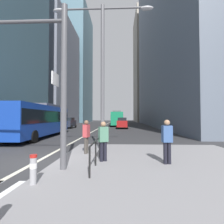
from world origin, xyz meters
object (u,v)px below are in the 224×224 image
object	(u,v)px
city_bus_blue_oncoming	(39,119)
city_bus_red_distant	(115,118)
city_bus_red_receding	(117,118)
pedestrian_far	(167,139)
car_oncoming_mid	(69,123)
bollard_left	(33,168)
pedestrian_walking	(86,135)
car_receding_near	(122,123)
traffic_signal_gantry	(9,60)
car_receding_far	(118,120)
pedestrian_waiting	(103,139)
street_lamp_post	(103,57)

from	to	relation	value
city_bus_blue_oncoming	city_bus_red_distant	xyz separation A→B (m)	(6.56, 39.05, -0.00)
city_bus_red_receding	pedestrian_far	xyz separation A→B (m)	(2.52, -32.52, -0.71)
city_bus_red_distant	car_oncoming_mid	bearing A→B (deg)	-107.80
bollard_left	pedestrian_walking	world-z (taller)	pedestrian_walking
city_bus_blue_oncoming	car_receding_near	distance (m)	16.13
traffic_signal_gantry	pedestrian_walking	size ratio (longest dim) A/B	3.63
city_bus_red_receding	city_bus_red_distant	xyz separation A→B (m)	(-0.72, 16.03, -0.00)
car_oncoming_mid	car_receding_far	size ratio (longest dim) A/B	1.04
car_oncoming_mid	traffic_signal_gantry	size ratio (longest dim) A/B	0.70
car_oncoming_mid	pedestrian_waiting	xyz separation A→B (m)	(8.60, -23.53, 0.09)
traffic_signal_gantry	city_bus_red_receding	bearing A→B (deg)	84.10
traffic_signal_gantry	bollard_left	distance (m)	4.12
bollard_left	city_bus_red_distant	bearing A→B (deg)	88.81
car_receding_far	traffic_signal_gantry	distance (m)	59.01
city_bus_red_distant	car_receding_far	xyz separation A→B (m)	(0.96, 9.40, -0.85)
city_bus_red_receding	pedestrian_walking	distance (m)	30.76
car_oncoming_mid	traffic_signal_gantry	distance (m)	25.41
pedestrian_waiting	bollard_left	bearing A→B (deg)	-124.25
city_bus_blue_oncoming	car_receding_near	size ratio (longest dim) A/B	2.59
city_bus_red_distant	pedestrian_far	distance (m)	48.67
city_bus_blue_oncoming	street_lamp_post	world-z (taller)	street_lamp_post
city_bus_blue_oncoming	street_lamp_post	bearing A→B (deg)	-46.32
car_oncoming_mid	street_lamp_post	size ratio (longest dim) A/B	0.54
pedestrian_walking	car_receding_far	bearing A→B (deg)	88.66
traffic_signal_gantry	pedestrian_walking	distance (m)	4.66
city_bus_red_distant	car_oncoming_mid	world-z (taller)	city_bus_red_distant
pedestrian_waiting	pedestrian_far	distance (m)	2.60
city_bus_blue_oncoming	car_receding_far	bearing A→B (deg)	81.17
city_bus_blue_oncoming	car_receding_near	xyz separation A→B (m)	(8.42, 13.73, -0.85)
city_bus_blue_oncoming	car_receding_far	xyz separation A→B (m)	(7.53, 48.45, -0.85)
city_bus_blue_oncoming	bollard_left	bearing A→B (deg)	-64.83
car_receding_near	street_lamp_post	size ratio (longest dim) A/B	0.54
car_receding_far	bollard_left	world-z (taller)	car_receding_far
car_oncoming_mid	traffic_signal_gantry	xyz separation A→B (m)	(5.21, -24.68, 3.12)
traffic_signal_gantry	street_lamp_post	size ratio (longest dim) A/B	0.77
city_bus_red_receding	car_receding_near	size ratio (longest dim) A/B	2.62
street_lamp_post	pedestrian_waiting	distance (m)	4.61
traffic_signal_gantry	car_receding_far	bearing A→B (deg)	86.41
bollard_left	traffic_signal_gantry	bearing A→B (deg)	140.80
car_receding_near	bollard_left	world-z (taller)	car_receding_near
traffic_signal_gantry	bollard_left	bearing A→B (deg)	-39.20
pedestrian_walking	car_oncoming_mid	bearing A→B (deg)	108.98
pedestrian_waiting	pedestrian_walking	size ratio (longest dim) A/B	0.98
pedestrian_far	pedestrian_walking	bearing A→B (deg)	153.57
street_lamp_post	pedestrian_waiting	xyz separation A→B (m)	(0.22, -1.88, -4.21)
car_oncoming_mid	car_receding_far	xyz separation A→B (m)	(8.90, 34.13, -0.00)
traffic_signal_gantry	pedestrian_waiting	xyz separation A→B (m)	(3.39, 1.15, -3.04)
traffic_signal_gantry	street_lamp_post	xyz separation A→B (m)	(3.17, 3.03, 1.17)
city_bus_red_receding	pedestrian_walking	bearing A→B (deg)	-92.00
city_bus_red_distant	pedestrian_waiting	size ratio (longest dim) A/B	6.58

